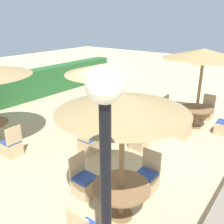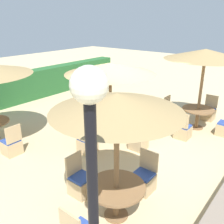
{
  "view_description": "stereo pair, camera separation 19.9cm",
  "coord_description": "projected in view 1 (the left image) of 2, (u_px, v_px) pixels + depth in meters",
  "views": [
    {
      "loc": [
        -5.88,
        -3.85,
        3.71
      ],
      "look_at": [
        0.0,
        0.6,
        0.9
      ],
      "focal_mm": 40.0,
      "sensor_mm": 36.0,
      "label": 1
    },
    {
      "loc": [
        -5.76,
        -4.01,
        3.71
      ],
      "look_at": [
        0.0,
        0.6,
        0.9
      ],
      "focal_mm": 40.0,
      "sensor_mm": 36.0,
      "label": 2
    }
  ],
  "objects": [
    {
      "name": "patio_chair_back_left_south",
      "position": [
        12.0,
        147.0,
        7.07
      ],
      "size": [
        0.46,
        0.46,
        0.93
      ],
      "color": "tan",
      "rests_on": "ground_plane"
    },
    {
      "name": "patio_chair_front_right_east",
      "position": [
        206.0,
        112.0,
        9.68
      ],
      "size": [
        0.46,
        0.46,
        0.93
      ],
      "rotation": [
        0.0,
        0.0,
        1.57
      ],
      "color": "tan",
      "rests_on": "ground_plane"
    },
    {
      "name": "patio_chair_front_right_west",
      "position": [
        182.0,
        130.0,
        8.15
      ],
      "size": [
        0.46,
        0.46,
        0.93
      ],
      "rotation": [
        0.0,
        0.0,
        -1.57
      ],
      "color": "tan",
      "rests_on": "ground_plane"
    },
    {
      "name": "patio_chair_front_left_east",
      "position": [
        147.0,
        180.0,
        5.65
      ],
      "size": [
        0.46,
        0.46,
        0.93
      ],
      "rotation": [
        0.0,
        0.0,
        1.57
      ],
      "color": "tan",
      "rests_on": "ground_plane"
    },
    {
      "name": "round_table_front_right",
      "position": [
        196.0,
        112.0,
        8.81
      ],
      "size": [
        1.1,
        1.1,
        0.73
      ],
      "color": "olive",
      "rests_on": "ground_plane"
    },
    {
      "name": "patio_chair_center_west",
      "position": [
        88.0,
        144.0,
        7.24
      ],
      "size": [
        0.46,
        0.46,
        0.93
      ],
      "rotation": [
        0.0,
        0.0,
        -1.57
      ],
      "color": "tan",
      "rests_on": "ground_plane"
    },
    {
      "name": "patio_chair_center_south",
      "position": [
        140.0,
        141.0,
        7.44
      ],
      "size": [
        0.46,
        0.46,
        0.93
      ],
      "color": "tan",
      "rests_on": "ground_plane"
    },
    {
      "name": "parasol_front_left",
      "position": [
        122.0,
        103.0,
        4.15
      ],
      "size": [
        2.3,
        2.3,
        2.54
      ],
      "color": "olive",
      "rests_on": "ground_plane"
    },
    {
      "name": "patio_chair_front_right_south",
      "position": [
        224.0,
        127.0,
        8.39
      ],
      "size": [
        0.46,
        0.46,
        0.93
      ],
      "color": "tan",
      "rests_on": "ground_plane"
    },
    {
      "name": "round_table_center",
      "position": [
        110.0,
        122.0,
        7.96
      ],
      "size": [
        1.18,
        1.18,
        0.7
      ],
      "color": "olive",
      "rests_on": "ground_plane"
    },
    {
      "name": "round_table_front_left",
      "position": [
        121.0,
        192.0,
        4.79
      ],
      "size": [
        1.12,
        1.12,
        0.7
      ],
      "color": "olive",
      "rests_on": "ground_plane"
    },
    {
      "name": "hedge_row",
      "position": [
        11.0,
        90.0,
        11.17
      ],
      "size": [
        13.0,
        0.7,
        1.35
      ],
      "primitive_type": "cube",
      "color": "#28602D",
      "rests_on": "ground_plane"
    },
    {
      "name": "lamp_post",
      "position": [
        106.0,
        161.0,
        2.51
      ],
      "size": [
        0.36,
        0.36,
        3.32
      ],
      "color": "black",
      "rests_on": "ground_plane"
    },
    {
      "name": "parasol_center",
      "position": [
        110.0,
        69.0,
        7.35
      ],
      "size": [
        2.72,
        2.72,
        2.46
      ],
      "color": "olive",
      "rests_on": "ground_plane"
    },
    {
      "name": "ground_plane",
      "position": [
        127.0,
        143.0,
        7.87
      ],
      "size": [
        40.0,
        40.0,
        0.0
      ],
      "primitive_type": "plane",
      "color": "#D1BA8C"
    },
    {
      "name": "patio_chair_front_right_north",
      "position": [
        169.0,
        113.0,
        9.55
      ],
      "size": [
        0.46,
        0.46,
        0.93
      ],
      "rotation": [
        0.0,
        0.0,
        3.14
      ],
      "color": "tan",
      "rests_on": "ground_plane"
    },
    {
      "name": "parasol_front_right",
      "position": [
        204.0,
        54.0,
        8.09
      ],
      "size": [
        2.65,
        2.65,
        2.76
      ],
      "color": "olive",
      "rests_on": "ground_plane"
    },
    {
      "name": "patio_chair_front_left_north",
      "position": [
        84.0,
        184.0,
        5.51
      ],
      "size": [
        0.46,
        0.46,
        0.93
      ],
      "rotation": [
        0.0,
        0.0,
        3.14
      ],
      "color": "tan",
      "rests_on": "ground_plane"
    }
  ]
}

